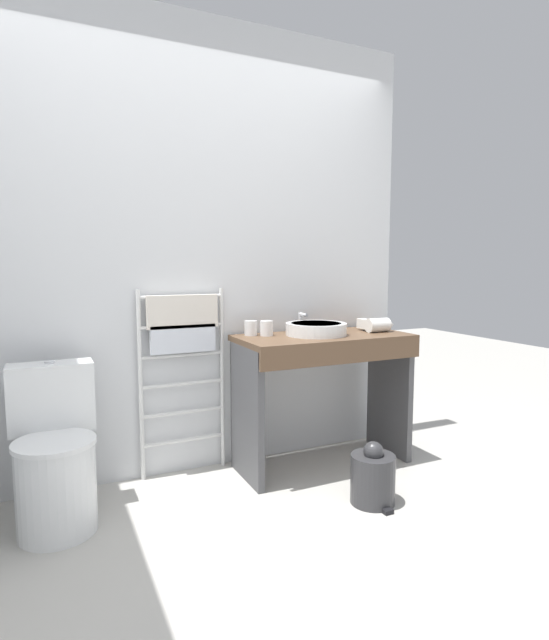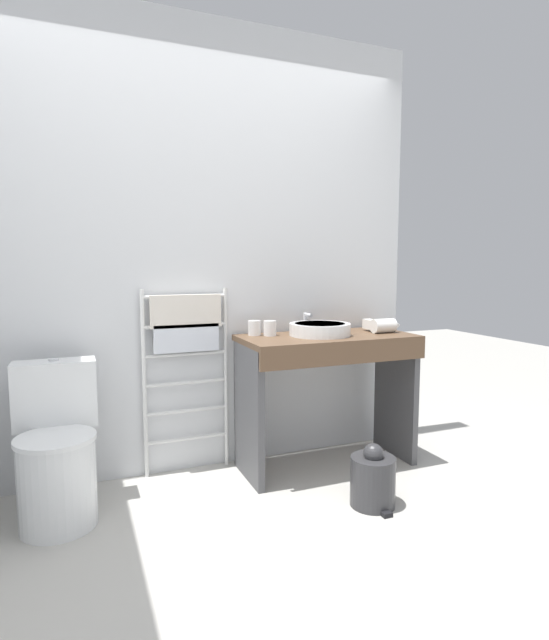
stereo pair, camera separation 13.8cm
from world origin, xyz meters
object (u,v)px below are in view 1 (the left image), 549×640
Objects in this scene: sink_basin at (316,329)px; cup_near_wall at (251,328)px; towel_radiator at (183,341)px; cup_near_edge at (267,328)px; trash_bin at (373,477)px; hair_dryer at (377,325)px; toilet at (55,459)px.

cup_near_wall is (-0.37, 0.15, 0.01)m from sink_basin.
cup_near_wall reaches higher than sink_basin.
cup_near_edge is at bearing -13.14° from towel_radiator.
trash_bin is at bearing -61.50° from cup_near_wall.
toilet is at bearing -177.61° from hair_dryer.
cup_near_wall is 0.83m from hair_dryer.
hair_dryer is (1.21, -0.25, 0.06)m from towel_radiator.
sink_basin is at bearing -18.82° from cup_near_edge.
toilet is 2.01m from hair_dryer.
sink_basin reaches higher than toilet.
towel_radiator is 0.81m from sink_basin.
cup_near_wall is (0.41, -0.06, 0.06)m from towel_radiator.
toilet is at bearing -155.54° from towel_radiator.
sink_basin reaches higher than trash_bin.
cup_near_edge is at bearing 10.00° from toilet.
cup_near_wall reaches higher than toilet.
hair_dryer is at bearing 52.72° from trash_bin.
toilet is 2.07× the size of sink_basin.
sink_basin is at bearing 175.54° from hair_dryer.
cup_near_wall is 0.27× the size of trash_bin.
sink_basin is 0.31m from cup_near_edge.
trash_bin is at bearing -65.16° from cup_near_edge.
toilet is 1.34m from cup_near_edge.
toilet is 3.87× the size of hair_dryer.
cup_near_edge reaches higher than trash_bin.
cup_near_edge is (0.49, -0.11, 0.06)m from towel_radiator.
sink_basin is 0.40m from cup_near_wall.
towel_radiator is at bearing 168.51° from hair_dryer.
towel_radiator is 0.42m from cup_near_wall.
toilet is 8.50× the size of cup_near_edge.
cup_near_edge is 1.04m from trash_bin.
cup_near_edge is 0.27× the size of trash_bin.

